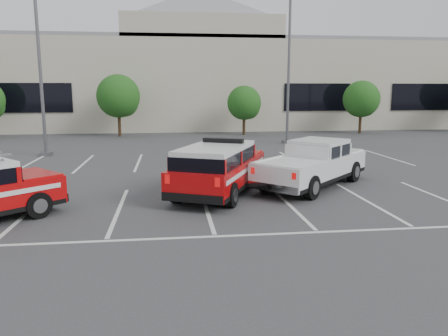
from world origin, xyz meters
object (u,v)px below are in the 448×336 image
object	(u,v)px
tree_mid_left	(120,98)
convention_building	(181,79)
light_pole_left	(40,61)
white_pickup	(313,168)
tree_mid_right	(245,104)
fire_chief_suv	(219,172)
tree_right	(362,100)
light_pole_mid	(289,67)

from	to	relation	value
tree_mid_left	convention_building	bearing A→B (deg)	62.60
light_pole_left	white_pickup	distance (m)	16.19
tree_mid_right	fire_chief_suv	bearing A→B (deg)	-102.38
tree_mid_left	tree_right	distance (m)	20.00
white_pickup	tree_mid_left	bearing A→B (deg)	160.46
white_pickup	light_pole_mid	bearing A→B (deg)	123.94
fire_chief_suv	white_pickup	world-z (taller)	fire_chief_suv
tree_right	convention_building	bearing A→B (deg)	146.63
light_pole_mid	fire_chief_suv	world-z (taller)	light_pole_mid
light_pole_left	fire_chief_suv	distance (m)	14.09
tree_mid_right	light_pole_left	xyz separation A→B (m)	(-13.09, -10.05, 2.68)
tree_mid_left	white_pickup	world-z (taller)	tree_mid_left
light_pole_mid	fire_chief_suv	distance (m)	16.19
light_pole_left	light_pole_mid	bearing A→B (deg)	14.93
convention_building	light_pole_left	xyz separation A→B (m)	(-8.18, -19.86, 0.47)
light_pole_left	fire_chief_suv	xyz separation A→B (m)	(8.64, -10.23, -4.39)
tree_mid_right	white_pickup	world-z (taller)	tree_mid_right
tree_mid_left	light_pole_mid	world-z (taller)	light_pole_mid
tree_mid_left	light_pole_left	xyz separation A→B (m)	(-3.09, -10.05, 2.14)
tree_mid_left	tree_mid_right	distance (m)	10.01
tree_mid_left	light_pole_left	world-z (taller)	light_pole_left
fire_chief_suv	tree_right	bearing A→B (deg)	79.09
light_pole_left	white_pickup	bearing A→B (deg)	-37.52
tree_mid_right	white_pickup	bearing A→B (deg)	-92.20
tree_right	white_pickup	bearing A→B (deg)	-118.84
tree_mid_left	light_pole_mid	size ratio (longest dim) A/B	0.47
convention_building	fire_chief_suv	size ratio (longest dim) A/B	10.27
light_pole_left	fire_chief_suv	world-z (taller)	light_pole_left
tree_right	light_pole_left	distance (m)	25.30
light_pole_mid	convention_building	bearing A→B (deg)	113.26
tree_right	fire_chief_suv	distance (m)	24.98
tree_mid_right	white_pickup	size ratio (longest dim) A/B	0.73
light_pole_mid	fire_chief_suv	bearing A→B (deg)	-114.08
tree_right	light_pole_left	bearing A→B (deg)	-156.49
convention_building	tree_right	size ratio (longest dim) A/B	13.58
tree_right	fire_chief_suv	world-z (taller)	tree_right
tree_mid_right	tree_right	bearing A→B (deg)	0.00
light_pole_left	light_pole_mid	distance (m)	15.52
light_pole_mid	white_pickup	world-z (taller)	light_pole_mid
light_pole_left	fire_chief_suv	size ratio (longest dim) A/B	1.75
fire_chief_suv	white_pickup	distance (m)	3.78
light_pole_left	tree_mid_left	bearing A→B (deg)	72.90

